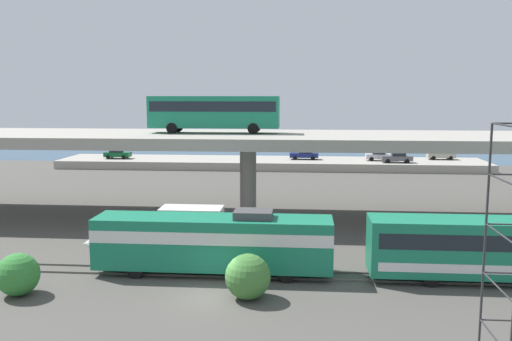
% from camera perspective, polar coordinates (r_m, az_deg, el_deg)
% --- Properties ---
extents(ground_plane, '(260.00, 260.00, 0.00)m').
position_cam_1_polar(ground_plane, '(31.86, -4.50, -13.01)').
color(ground_plane, '#4C4944').
extents(rail_strip_near, '(110.00, 0.12, 0.12)m').
position_cam_1_polar(rail_strip_near, '(34.86, -3.61, -11.01)').
color(rail_strip_near, '#59544C').
rests_on(rail_strip_near, ground_plane).
extents(rail_strip_far, '(110.00, 0.12, 0.12)m').
position_cam_1_polar(rail_strip_far, '(36.24, -3.27, -10.25)').
color(rail_strip_far, '#59544C').
rests_on(rail_strip_far, ground_plane).
extents(train_locomotive, '(16.07, 3.04, 4.18)m').
position_cam_1_polar(train_locomotive, '(35.15, -5.71, -7.23)').
color(train_locomotive, '#197A56').
rests_on(train_locomotive, ground_plane).
extents(highway_overpass, '(96.00, 12.44, 7.79)m').
position_cam_1_polar(highway_overpass, '(49.75, -0.84, 3.12)').
color(highway_overpass, '#9E998E').
rests_on(highway_overpass, ground_plane).
extents(transit_bus_on_overpass, '(12.00, 2.68, 3.40)m').
position_cam_1_polar(transit_bus_on_overpass, '(50.71, -4.37, 6.25)').
color(transit_bus_on_overpass, '#197A56').
rests_on(transit_bus_on_overpass, highway_overpass).
extents(service_truck_west, '(6.80, 2.46, 3.04)m').
position_cam_1_polar(service_truck_west, '(41.02, -5.51, -5.80)').
color(service_truck_west, '#515459').
rests_on(service_truck_west, ground_plane).
extents(pier_parking_lot, '(65.56, 10.04, 1.24)m').
position_cam_1_polar(pier_parking_lot, '(85.15, 1.52, 0.76)').
color(pier_parking_lot, '#9E998E').
rests_on(pier_parking_lot, ground_plane).
extents(parked_car_0, '(4.49, 1.83, 1.50)m').
position_cam_1_polar(parked_car_0, '(83.59, 14.52, 1.33)').
color(parked_car_0, '#515459').
rests_on(parked_car_0, pier_parking_lot).
extents(parked_car_1, '(4.19, 1.93, 1.50)m').
position_cam_1_polar(parked_car_1, '(89.56, 18.73, 1.59)').
color(parked_car_1, '#9E998C').
rests_on(parked_car_1, pier_parking_lot).
extents(parked_car_2, '(4.42, 2.00, 1.50)m').
position_cam_1_polar(parked_car_2, '(85.32, 5.06, 1.69)').
color(parked_car_2, navy).
rests_on(parked_car_2, pier_parking_lot).
extents(parked_car_3, '(4.03, 1.97, 1.50)m').
position_cam_1_polar(parked_car_3, '(88.68, -14.27, 1.71)').
color(parked_car_3, '#0C4C26').
rests_on(parked_car_3, pier_parking_lot).
extents(parked_car_4, '(4.27, 1.86, 1.50)m').
position_cam_1_polar(parked_car_4, '(85.51, 12.77, 1.53)').
color(parked_car_4, '#B7B7BC').
rests_on(parked_car_4, pier_parking_lot).
extents(harbor_water, '(140.00, 36.00, 0.01)m').
position_cam_1_polar(harbor_water, '(108.03, 2.24, 1.98)').
color(harbor_water, '#2D5170').
rests_on(harbor_water, ground_plane).
extents(shrub_left, '(2.44, 2.44, 2.44)m').
position_cam_1_polar(shrub_left, '(34.38, -23.63, -9.93)').
color(shrub_left, '#327E34').
rests_on(shrub_left, ground_plane).
extents(shrub_right, '(2.57, 2.57, 2.57)m').
position_cam_1_polar(shrub_right, '(31.05, -0.86, -11.03)').
color(shrub_right, '#3F7835').
rests_on(shrub_right, ground_plane).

